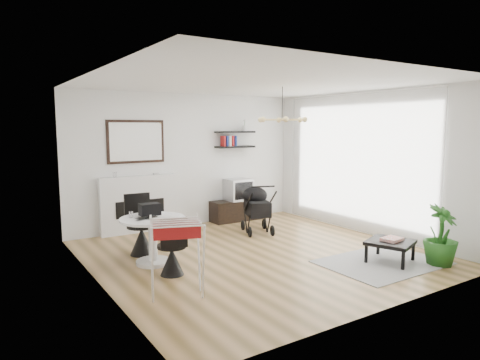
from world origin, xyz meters
TOP-DOWN VIEW (x-y plane):
  - floor at (0.00, 0.00)m, footprint 5.00×5.00m
  - ceiling at (0.00, 0.00)m, footprint 5.00×5.00m
  - wall_back at (0.00, 2.50)m, footprint 5.00×0.00m
  - wall_left at (-2.50, 0.00)m, footprint 0.00×5.00m
  - wall_right at (2.50, 0.00)m, footprint 0.00×5.00m
  - sheer_curtain at (2.40, 0.20)m, footprint 0.04×3.60m
  - fireplace at (-1.10, 2.42)m, footprint 1.50×0.17m
  - shelf_lower at (1.06, 2.37)m, footprint 0.90×0.25m
  - shelf_upper at (1.06, 2.37)m, footprint 0.90×0.25m
  - pendant_lamp at (0.70, 0.30)m, footprint 0.90×0.90m
  - tv_console at (1.06, 2.28)m, footprint 1.19×0.42m
  - crt_tv at (1.08, 2.28)m, footprint 0.53×0.46m
  - dining_table at (-1.60, 0.44)m, footprint 0.96×0.96m
  - laptop at (-1.70, 0.37)m, footprint 0.33×0.23m
  - black_bag at (-1.57, 0.63)m, footprint 0.30×0.18m
  - newspaper at (-1.47, 0.33)m, footprint 0.42×0.37m
  - drinking_glass at (-1.86, 0.61)m, footprint 0.06×0.06m
  - chair_far at (-1.58, 1.00)m, footprint 0.46×0.47m
  - chair_near at (-1.57, -0.17)m, footprint 0.42×0.43m
  - drying_rack at (-1.82, -0.89)m, footprint 0.78×0.76m
  - stroller at (0.81, 1.20)m, footprint 0.72×0.89m
  - rug at (1.30, -1.39)m, footprint 1.79×1.29m
  - coffee_table at (1.42, -1.43)m, footprint 0.80×0.80m
  - magazines at (1.45, -1.43)m, footprint 0.33×0.28m
  - potted_plant at (1.94, -1.91)m, footprint 0.57×0.57m

SIDE VIEW (x-z plane):
  - floor at x=0.00m, z-range 0.00..0.00m
  - rug at x=1.30m, z-range 0.00..0.01m
  - tv_console at x=1.06m, z-range 0.00..0.45m
  - chair_near at x=-1.57m, z-range -0.15..0.68m
  - coffee_table at x=1.42m, z-range 0.14..0.46m
  - chair_far at x=-1.58m, z-range -0.18..0.79m
  - magazines at x=1.45m, z-range 0.33..0.38m
  - stroller at x=0.81m, z-range -0.07..0.91m
  - potted_plant at x=1.94m, z-range 0.00..0.89m
  - dining_table at x=-1.60m, z-range 0.11..0.81m
  - drying_rack at x=-1.82m, z-range 0.02..0.96m
  - crt_tv at x=1.08m, z-range 0.45..0.91m
  - fireplace at x=-1.10m, z-range -0.39..1.77m
  - newspaper at x=-1.47m, z-range 0.70..0.71m
  - laptop at x=-1.70m, z-range 0.70..0.73m
  - drinking_glass at x=-1.86m, z-range 0.70..0.80m
  - black_bag at x=-1.57m, z-range 0.70..0.88m
  - wall_back at x=0.00m, z-range -1.15..3.85m
  - wall_left at x=-2.50m, z-range -1.15..3.85m
  - wall_right at x=2.50m, z-range -1.15..3.85m
  - sheer_curtain at x=2.40m, z-range 0.05..2.65m
  - shelf_lower at x=1.06m, z-range 1.58..1.62m
  - shelf_upper at x=1.06m, z-range 1.90..1.94m
  - pendant_lamp at x=0.70m, z-range 2.10..2.20m
  - ceiling at x=0.00m, z-range 2.70..2.70m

